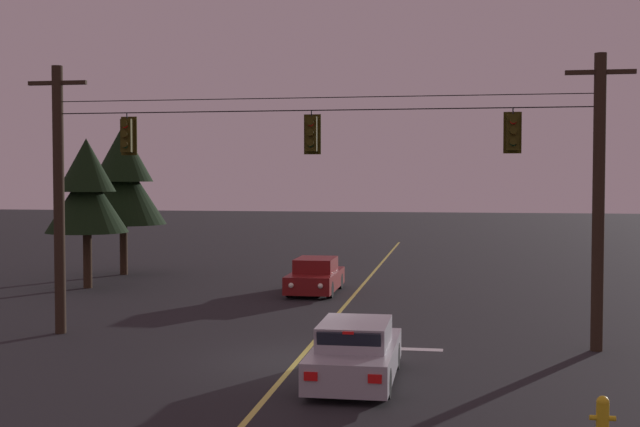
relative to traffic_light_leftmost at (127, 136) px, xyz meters
The scene contains 12 objects.
ground_plane 8.42m from the traffic_light_leftmost, 25.19° to the right, with size 180.00×180.00×0.00m, color black.
lane_centre_stripe 10.02m from the traffic_light_leftmost, 47.59° to the left, with size 0.14×60.00×0.01m, color #D1C64C.
stop_bar_paint 9.44m from the traffic_light_leftmost, ahead, with size 3.40×0.36×0.01m, color silver.
signal_span_assembly 5.77m from the traffic_light_leftmost, ahead, with size 17.08×0.32×7.89m.
traffic_light_leftmost is the anchor object (origin of this frame).
traffic_light_left_inner 5.42m from the traffic_light_leftmost, ahead, with size 0.48×0.41×1.22m.
traffic_light_centre 10.90m from the traffic_light_leftmost, ahead, with size 0.48×0.41×1.22m.
car_waiting_near_lane 9.85m from the traffic_light_leftmost, 31.02° to the right, with size 1.80×4.33×1.39m.
car_oncoming_lead 11.69m from the traffic_light_leftmost, 68.24° to the left, with size 1.80×4.42×1.39m.
tree_verge_near 11.29m from the traffic_light_leftmost, 121.05° to the left, with size 3.41×3.41×6.25m.
tree_verge_far 15.65m from the traffic_light_leftmost, 113.27° to the left, with size 4.05×4.05×7.06m.
fire_hydrant 15.31m from the traffic_light_leftmost, 33.63° to the right, with size 0.44×0.22×0.84m.
Camera 1 is at (3.87, -20.02, 4.62)m, focal length 46.15 mm.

